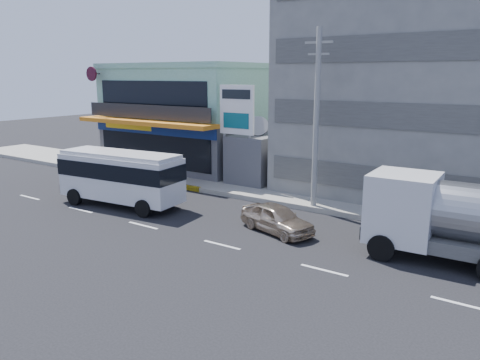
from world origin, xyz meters
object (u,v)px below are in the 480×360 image
satellite_dish (258,134)px  tanker_truck (473,222)px  concrete_building (429,83)px  billboard (237,116)px  utility_pole_near (316,119)px  motorcycle_rider (174,178)px  sedan (277,218)px  minibus (121,174)px  shop_building (195,118)px

satellite_dish → tanker_truck: bearing=-26.7°
concrete_building → billboard: bearing=-151.1°
utility_pole_near → motorcycle_rider: 10.94m
concrete_building → billboard: concrete_building is taller
sedan → tanker_truck: 8.59m
billboard → motorcycle_rider: 5.95m
concrete_building → motorcycle_rider: 17.38m
concrete_building → minibus: 19.60m
billboard → concrete_building: bearing=28.9°
minibus → motorcycle_rider: minibus is taller
motorcycle_rider → tanker_truck: bearing=-9.6°
shop_building → sedan: bearing=-37.8°
tanker_truck → motorcycle_rider: bearing=170.4°
satellite_dish → utility_pole_near: (6.00, -3.60, 1.57)m
tanker_truck → concrete_building: bearing=112.2°
sedan → motorcycle_rider: motorcycle_rider is taller
shop_building → tanker_truck: shop_building is taller
concrete_building → motorcycle_rider: (-14.00, -8.20, -6.24)m
concrete_building → minibus: concrete_building is taller
satellite_dish → minibus: (-3.73, -9.03, -1.68)m
concrete_building → sedan: concrete_building is taller
sedan → shop_building: bearing=69.7°
shop_building → utility_pole_near: 15.50m
satellite_dish → sedan: bearing=-52.6°
satellite_dish → utility_pole_near: utility_pole_near is taller
shop_building → billboard: 8.92m
minibus → utility_pole_near: bearing=29.2°
shop_building → billboard: (7.50, -4.75, 0.93)m
concrete_building → tanker_truck: concrete_building is taller
motorcycle_rider → utility_pole_near: bearing=3.4°
sedan → motorcycle_rider: size_ratio=1.78×
billboard → minibus: billboard is taller
shop_building → billboard: shop_building is taller
utility_pole_near → sedan: bearing=-88.0°
utility_pole_near → satellite_dish: bearing=149.0°
satellite_dish → minibus: bearing=-112.4°
motorcycle_rider → satellite_dish: bearing=46.4°
tanker_truck → shop_building: bearing=155.5°
satellite_dish → utility_pole_near: bearing=-31.0°
billboard → utility_pole_near: bearing=-15.5°
billboard → tanker_truck: 16.41m
sedan → minibus: bearing=113.3°
minibus → motorcycle_rider: bearing=93.2°
motorcycle_rider → minibus: bearing=-86.8°
utility_pole_near → tanker_truck: utility_pole_near is taller
concrete_building → satellite_dish: (-10.00, -4.00, -3.42)m
utility_pole_near → shop_building: bearing=154.9°
satellite_dish → motorcycle_rider: 6.45m
satellite_dish → billboard: bearing=-105.5°
shop_building → sedan: (14.15, -10.99, -3.30)m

